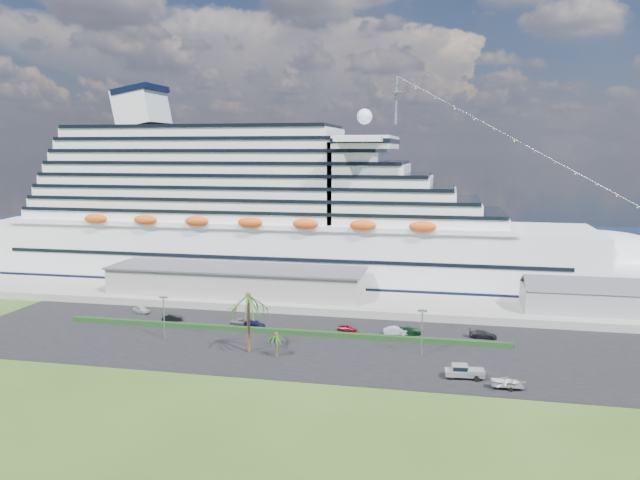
% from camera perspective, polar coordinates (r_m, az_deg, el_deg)
% --- Properties ---
extents(ground, '(420.00, 420.00, 0.00)m').
position_cam_1_polar(ground, '(106.57, -1.98, -11.28)').
color(ground, '#344D19').
rests_on(ground, ground).
extents(asphalt_lot, '(140.00, 38.00, 0.12)m').
position_cam_1_polar(asphalt_lot, '(116.70, -0.67, -9.48)').
color(asphalt_lot, black).
rests_on(asphalt_lot, ground).
extents(wharf, '(240.00, 20.00, 1.80)m').
position_cam_1_polar(wharf, '(143.85, 1.83, -5.70)').
color(wharf, gray).
rests_on(wharf, ground).
extents(water, '(420.00, 160.00, 0.02)m').
position_cam_1_polar(water, '(231.52, 5.69, -0.60)').
color(water, black).
rests_on(water, ground).
extents(cruise_ship, '(191.00, 38.00, 54.00)m').
position_cam_1_polar(cruise_ship, '(168.87, -3.94, 1.82)').
color(cruise_ship, silver).
rests_on(cruise_ship, ground).
extents(terminal_building, '(61.00, 15.00, 6.30)m').
position_cam_1_polar(terminal_building, '(149.16, -7.68, -3.64)').
color(terminal_building, gray).
rests_on(terminal_building, wharf).
extents(port_shed, '(24.00, 12.31, 7.37)m').
position_cam_1_polar(port_shed, '(143.75, 22.79, -4.93)').
color(port_shed, gray).
rests_on(port_shed, wharf).
extents(hedge, '(88.00, 1.10, 0.90)m').
position_cam_1_polar(hedge, '(123.05, -3.84, -8.31)').
color(hedge, black).
rests_on(hedge, asphalt_lot).
extents(lamp_post_left, '(1.60, 0.35, 8.27)m').
position_cam_1_polar(lamp_post_left, '(121.48, -14.08, -6.42)').
color(lamp_post_left, gray).
rests_on(lamp_post_left, asphalt_lot).
extents(lamp_post_right, '(1.60, 0.35, 8.27)m').
position_cam_1_polar(lamp_post_right, '(109.84, 9.31, -7.85)').
color(lamp_post_right, gray).
rests_on(lamp_post_right, asphalt_lot).
extents(palm_tall, '(8.82, 8.82, 11.13)m').
position_cam_1_polar(palm_tall, '(110.27, -6.58, -5.66)').
color(palm_tall, '#47301E').
rests_on(palm_tall, ground).
extents(palm_short, '(3.53, 3.53, 4.56)m').
position_cam_1_polar(palm_short, '(108.81, -4.00, -8.84)').
color(palm_short, '#47301E').
rests_on(palm_short, ground).
extents(parked_car_0, '(4.74, 3.20, 1.50)m').
position_cam_1_polar(parked_car_0, '(142.69, -16.00, -6.15)').
color(parked_car_0, '#BBBBBD').
rests_on(parked_car_0, asphalt_lot).
extents(parked_car_1, '(4.39, 2.43, 1.37)m').
position_cam_1_polar(parked_car_1, '(134.78, -13.36, -6.93)').
color(parked_car_1, black).
rests_on(parked_car_1, asphalt_lot).
extents(parked_car_2, '(4.62, 2.40, 1.24)m').
position_cam_1_polar(parked_car_2, '(129.60, -7.15, -7.41)').
color(parked_car_2, gray).
rests_on(parked_car_2, asphalt_lot).
extents(parked_car_3, '(5.03, 3.25, 1.36)m').
position_cam_1_polar(parked_car_3, '(127.66, -6.00, -7.61)').
color(parked_car_3, '#121240').
rests_on(parked_car_3, asphalt_lot).
extents(parked_car_4, '(4.05, 2.12, 1.32)m').
position_cam_1_polar(parked_car_4, '(124.11, 2.53, -8.05)').
color(parked_car_4, maroon).
rests_on(parked_car_4, asphalt_lot).
extents(parked_car_5, '(5.01, 2.67, 1.57)m').
position_cam_1_polar(parked_car_5, '(122.64, 6.96, -8.24)').
color(parked_car_5, silver).
rests_on(parked_car_5, asphalt_lot).
extents(parked_car_6, '(5.75, 3.29, 1.51)m').
position_cam_1_polar(parked_car_6, '(123.27, 8.02, -8.19)').
color(parked_car_6, '#0E391D').
rests_on(parked_car_6, asphalt_lot).
extents(parked_car_7, '(5.28, 2.44, 1.49)m').
position_cam_1_polar(parked_car_7, '(123.69, 14.68, -8.33)').
color(parked_car_7, black).
rests_on(parked_car_7, asphalt_lot).
extents(pickup_truck, '(6.26, 2.74, 2.15)m').
position_cam_1_polar(pickup_truck, '(102.17, 13.02, -11.60)').
color(pickup_truck, black).
rests_on(pickup_truck, asphalt_lot).
extents(boat_trailer, '(5.85, 3.74, 1.69)m').
position_cam_1_polar(boat_trailer, '(99.55, 16.81, -12.32)').
color(boat_trailer, gray).
rests_on(boat_trailer, asphalt_lot).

